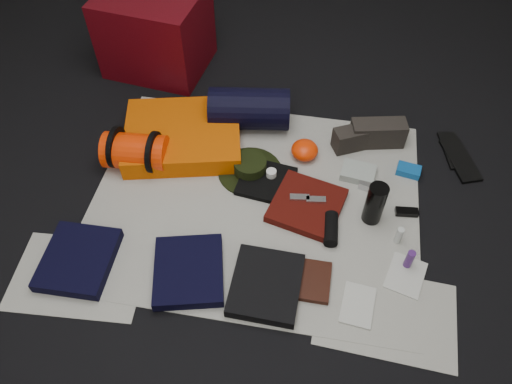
% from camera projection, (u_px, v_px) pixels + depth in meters
% --- Properties ---
extents(floor, '(4.50, 4.50, 0.02)m').
position_uv_depth(floor, '(255.00, 202.00, 2.49)').
color(floor, black).
rests_on(floor, ground).
extents(newspaper_mat, '(1.60, 1.30, 0.01)m').
position_uv_depth(newspaper_mat, '(255.00, 200.00, 2.48)').
color(newspaper_mat, beige).
rests_on(newspaper_mat, floor).
extents(newspaper_sheet_front_left, '(0.61, 0.44, 0.00)m').
position_uv_depth(newspaper_sheet_front_left, '(79.00, 276.00, 2.22)').
color(newspaper_sheet_front_left, beige).
rests_on(newspaper_sheet_front_left, floor).
extents(newspaper_sheet_front_right, '(0.60, 0.43, 0.00)m').
position_uv_depth(newspaper_sheet_front_right, '(386.00, 314.00, 2.10)').
color(newspaper_sheet_front_right, beige).
rests_on(newspaper_sheet_front_right, floor).
extents(red_cabinet, '(0.63, 0.55, 0.48)m').
position_uv_depth(red_cabinet, '(156.00, 31.00, 2.98)').
color(red_cabinet, '#52060D').
rests_on(red_cabinet, floor).
extents(sleeping_pad, '(0.71, 0.62, 0.11)m').
position_uv_depth(sleeping_pad, '(183.00, 136.00, 2.68)').
color(sleeping_pad, '#DF5502').
rests_on(sleeping_pad, newspaper_mat).
extents(stuff_sack, '(0.33, 0.21, 0.19)m').
position_uv_depth(stuff_sack, '(136.00, 152.00, 2.55)').
color(stuff_sack, '#F53104').
rests_on(stuff_sack, newspaper_mat).
extents(sack_strap_left, '(0.02, 0.22, 0.22)m').
position_uv_depth(sack_strap_left, '(116.00, 147.00, 2.55)').
color(sack_strap_left, black).
rests_on(sack_strap_left, newspaper_mat).
extents(sack_strap_right, '(0.02, 0.22, 0.22)m').
position_uv_depth(sack_strap_right, '(154.00, 152.00, 2.53)').
color(sack_strap_right, black).
rests_on(sack_strap_right, newspaper_mat).
extents(navy_duffel, '(0.46, 0.29, 0.23)m').
position_uv_depth(navy_duffel, '(249.00, 109.00, 2.73)').
color(navy_duffel, black).
rests_on(navy_duffel, newspaper_mat).
extents(boonie_brim, '(0.41, 0.41, 0.01)m').
position_uv_depth(boonie_brim, '(250.00, 171.00, 2.59)').
color(boonie_brim, black).
rests_on(boonie_brim, newspaper_mat).
extents(boonie_crown, '(0.17, 0.17, 0.07)m').
position_uv_depth(boonie_crown, '(250.00, 166.00, 2.56)').
color(boonie_crown, black).
rests_on(boonie_crown, boonie_brim).
extents(hiking_boot_left, '(0.27, 0.20, 0.13)m').
position_uv_depth(hiking_boot_left, '(357.00, 137.00, 2.66)').
color(hiking_boot_left, '#2B2622').
rests_on(hiking_boot_left, newspaper_mat).
extents(hiking_boot_right, '(0.30, 0.17, 0.14)m').
position_uv_depth(hiking_boot_right, '(378.00, 133.00, 2.67)').
color(hiking_boot_right, '#2B2622').
rests_on(hiking_boot_right, newspaper_mat).
extents(flip_flop_left, '(0.15, 0.28, 0.01)m').
position_uv_depth(flip_flop_left, '(453.00, 151.00, 2.69)').
color(flip_flop_left, black).
rests_on(flip_flop_left, floor).
extents(flip_flop_right, '(0.21, 0.33, 0.02)m').
position_uv_depth(flip_flop_right, '(460.00, 160.00, 2.64)').
color(flip_flop_right, black).
rests_on(flip_flop_right, floor).
extents(trousers_navy_a, '(0.31, 0.35, 0.05)m').
position_uv_depth(trousers_navy_a, '(78.00, 259.00, 2.23)').
color(trousers_navy_a, black).
rests_on(trousers_navy_a, newspaper_mat).
extents(trousers_navy_b, '(0.37, 0.40, 0.05)m').
position_uv_depth(trousers_navy_b, '(189.00, 271.00, 2.20)').
color(trousers_navy_b, black).
rests_on(trousers_navy_b, newspaper_mat).
extents(trousers_charcoal, '(0.30, 0.34, 0.05)m').
position_uv_depth(trousers_charcoal, '(266.00, 285.00, 2.16)').
color(trousers_charcoal, black).
rests_on(trousers_charcoal, newspaper_mat).
extents(black_tshirt, '(0.30, 0.28, 0.03)m').
position_uv_depth(black_tshirt, '(266.00, 181.00, 2.54)').
color(black_tshirt, black).
rests_on(black_tshirt, newspaper_mat).
extents(red_shirt, '(0.39, 0.39, 0.04)m').
position_uv_depth(red_shirt, '(307.00, 205.00, 2.43)').
color(red_shirt, '#470C07').
rests_on(red_shirt, newspaper_mat).
extents(orange_stuff_sack, '(0.15, 0.15, 0.09)m').
position_uv_depth(orange_stuff_sack, '(305.00, 150.00, 2.63)').
color(orange_stuff_sack, '#F53104').
rests_on(orange_stuff_sack, newspaper_mat).
extents(first_aid_pouch, '(0.19, 0.15, 0.04)m').
position_uv_depth(first_aid_pouch, '(358.00, 173.00, 2.56)').
color(first_aid_pouch, '#9AA29A').
rests_on(first_aid_pouch, newspaper_mat).
extents(water_bottle, '(0.11, 0.11, 0.23)m').
position_uv_depth(water_bottle, '(375.00, 204.00, 2.32)').
color(water_bottle, black).
rests_on(water_bottle, newspaper_mat).
extents(speaker, '(0.07, 0.17, 0.07)m').
position_uv_depth(speaker, '(331.00, 229.00, 2.33)').
color(speaker, black).
rests_on(speaker, newspaper_mat).
extents(compact_camera, '(0.12, 0.09, 0.04)m').
position_uv_depth(compact_camera, '(370.00, 185.00, 2.51)').
color(compact_camera, silver).
rests_on(compact_camera, newspaper_mat).
extents(cyan_case, '(0.13, 0.10, 0.04)m').
position_uv_depth(cyan_case, '(409.00, 170.00, 2.57)').
color(cyan_case, '#10539C').
rests_on(cyan_case, newspaper_mat).
extents(toiletry_purple, '(0.04, 0.04, 0.11)m').
position_uv_depth(toiletry_purple, '(409.00, 259.00, 2.20)').
color(toiletry_purple, '#482069').
rests_on(toiletry_purple, newspaper_mat).
extents(toiletry_clear, '(0.04, 0.04, 0.09)m').
position_uv_depth(toiletry_clear, '(399.00, 235.00, 2.29)').
color(toiletry_clear, silver).
rests_on(toiletry_clear, newspaper_mat).
extents(paperback_book, '(0.13, 0.20, 0.03)m').
position_uv_depth(paperback_book, '(315.00, 281.00, 2.18)').
color(paperback_book, black).
rests_on(paperback_book, newspaper_mat).
extents(map_booklet, '(0.15, 0.21, 0.01)m').
position_uv_depth(map_booklet, '(358.00, 305.00, 2.12)').
color(map_booklet, beige).
rests_on(map_booklet, newspaper_mat).
extents(map_printout, '(0.20, 0.23, 0.01)m').
position_uv_depth(map_printout, '(406.00, 275.00, 2.21)').
color(map_printout, beige).
rests_on(map_printout, newspaper_mat).
extents(sunglasses, '(0.11, 0.05, 0.03)m').
position_uv_depth(sunglasses, '(407.00, 212.00, 2.41)').
color(sunglasses, black).
rests_on(sunglasses, newspaper_mat).
extents(key_cluster, '(0.07, 0.07, 0.01)m').
position_uv_depth(key_cluster, '(64.00, 283.00, 2.18)').
color(key_cluster, silver).
rests_on(key_cluster, newspaper_mat).
extents(tape_roll, '(0.05, 0.05, 0.04)m').
position_uv_depth(tape_roll, '(271.00, 173.00, 2.53)').
color(tape_roll, white).
rests_on(tape_roll, black_tshirt).
extents(energy_bar_a, '(0.10, 0.05, 0.01)m').
position_uv_depth(energy_bar_a, '(300.00, 197.00, 2.42)').
color(energy_bar_a, silver).
rests_on(energy_bar_a, red_shirt).
extents(energy_bar_b, '(0.10, 0.05, 0.01)m').
position_uv_depth(energy_bar_b, '(316.00, 200.00, 2.42)').
color(energy_bar_b, silver).
rests_on(energy_bar_b, red_shirt).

